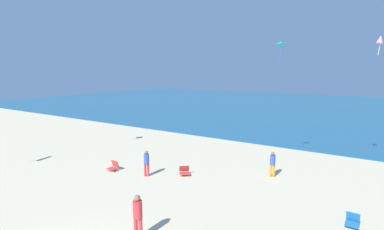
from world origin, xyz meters
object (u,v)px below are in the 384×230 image
beach_chair_far_left (114,166)px  person_0 (147,161)px  kite_teal (281,44)px  person_2 (273,162)px  kite_pink (380,39)px  beach_chair_mid_beach (352,221)px  person_4 (138,214)px  beach_chair_near_camera (184,171)px

beach_chair_far_left → person_0: size_ratio=0.40×
beach_chair_far_left → kite_teal: size_ratio=0.45×
person_0 → person_2: bearing=87.6°
kite_pink → person_2: bearing=-141.1°
person_2 → kite_pink: kite_pink is taller
beach_chair_mid_beach → person_0: (-10.83, -0.15, 0.64)m
person_0 → person_2: (6.40, 3.93, -0.02)m
kite_teal → kite_pink: bearing=23.9°
beach_chair_far_left → person_2: size_ratio=0.41×
person_4 → beach_chair_far_left: bearing=-142.5°
person_0 → person_2: size_ratio=1.03×
beach_chair_far_left → person_2: (8.83, 4.31, 0.61)m
person_0 → person_4: size_ratio=0.91×
person_4 → kite_teal: kite_teal is taller
beach_chair_near_camera → kite_teal: 9.73m
beach_chair_far_left → kite_teal: (8.55, 5.92, 7.63)m
person_2 → kite_teal: kite_teal is taller
kite_teal → beach_chair_near_camera: bearing=-136.0°
beach_chair_mid_beach → person_4: size_ratio=0.34×
person_0 → kite_teal: kite_teal is taller
kite_teal → person_2: bearing=-79.8°
beach_chair_near_camera → kite_teal: size_ratio=0.63×
beach_chair_near_camera → kite_teal: (4.31, 4.16, 7.66)m
beach_chair_far_left → kite_pink: (13.63, 8.18, 7.79)m
beach_chair_near_camera → beach_chair_far_left: bearing=-106.1°
beach_chair_far_left → person_4: bearing=55.1°
beach_chair_near_camera → kite_pink: kite_pink is taller
beach_chair_far_left → person_2: 9.85m
person_2 → kite_teal: (-0.29, 1.61, 7.02)m
person_0 → person_2: person_0 is taller
beach_chair_mid_beach → kite_teal: (-4.72, 5.39, 7.64)m
beach_chair_near_camera → kite_pink: (9.39, 6.42, 7.82)m
beach_chair_mid_beach → kite_pink: kite_pink is taller
person_2 → kite_pink: 9.46m
beach_chair_near_camera → kite_pink: 13.80m
person_2 → beach_chair_near_camera: bearing=101.1°
beach_chair_far_left → person_4: 8.10m
beach_chair_mid_beach → beach_chair_far_left: bearing=-86.6°
beach_chair_near_camera → person_0: (-1.80, -1.38, 0.66)m
beach_chair_mid_beach → beach_chair_near_camera: bearing=-96.7°
person_2 → kite_teal: 7.21m
beach_chair_far_left → person_0: 2.54m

